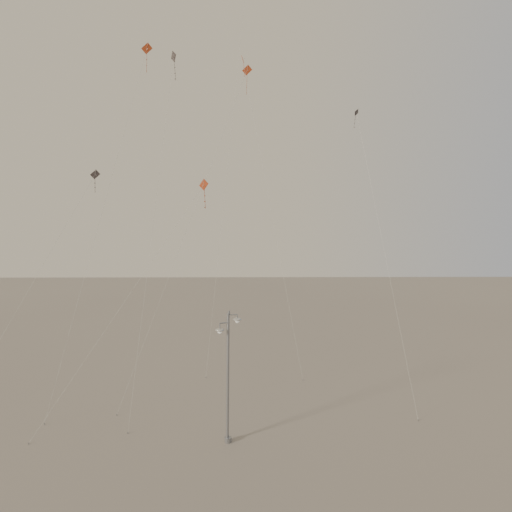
{
  "coord_description": "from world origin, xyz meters",
  "views": [
    {
      "loc": [
        2.1,
        -21.93,
        13.17
      ],
      "look_at": [
        2.44,
        5.0,
        11.14
      ],
      "focal_mm": 28.0,
      "sensor_mm": 36.0,
      "label": 1
    }
  ],
  "objects": [
    {
      "name": "ground",
      "position": [
        0.0,
        0.0,
        0.0
      ],
      "size": [
        160.0,
        160.0,
        0.0
      ],
      "primitive_type": "plane",
      "color": "gray",
      "rests_on": "ground"
    },
    {
      "name": "street_lamp",
      "position": [
        0.71,
        1.49,
        4.34
      ],
      "size": [
        1.55,
        0.87,
        8.13
      ],
      "color": "gray",
      "rests_on": "ground"
    },
    {
      "name": "kite_0",
      "position": [
        -8.22,
        13.39,
        23.35
      ],
      "size": [
        4.82,
        12.25,
        29.75
      ],
      "rotation": [
        0.0,
        0.0,
        0.54
      ],
      "color": "maroon",
      "rests_on": "ground"
    },
    {
      "name": "kite_1",
      "position": [
        -4.38,
        8.7,
        20.18
      ],
      "size": [
        2.06,
        8.34,
        26.85
      ],
      "rotation": [
        0.0,
        0.0,
        -0.51
      ],
      "color": "#362E2D",
      "rests_on": "ground"
    },
    {
      "name": "kite_2",
      "position": [
        1.19,
        16.91,
        31.01
      ],
      "size": [
        4.3,
        6.4,
        38.47
      ],
      "rotation": [
        0.0,
        0.0,
        0.66
      ],
      "color": "#A1371A",
      "rests_on": "ground"
    },
    {
      "name": "kite_3",
      "position": [
        -3.2,
        4.66,
        12.63
      ],
      "size": [
        10.64,
        4.34,
        16.36
      ],
      "rotation": [
        0.0,
        0.0,
        -0.31
      ],
      "color": "maroon",
      "rests_on": "ground"
    },
    {
      "name": "kite_4",
      "position": [
        12.28,
        12.7,
        17.47
      ],
      "size": [
        1.8,
        12.04,
        24.0
      ],
      "rotation": [
        0.0,
        0.0,
        1.33
      ],
      "color": "#362E2D",
      "rests_on": "ground"
    },
    {
      "name": "kite_5",
      "position": [
        2.67,
        15.94,
        21.56
      ],
      "size": [
        5.37,
        6.82,
        29.46
      ],
      "rotation": [
        0.0,
        0.0,
        -1.27
      ],
      "color": "#A1371A",
      "rests_on": "ground"
    },
    {
      "name": "kite_6",
      "position": [
        -10.83,
        5.67,
        12.81
      ],
      "size": [
        7.44,
        7.15,
        17.22
      ],
      "rotation": [
        0.0,
        0.0,
        0.6
      ],
      "color": "#362E2D",
      "rests_on": "ground"
    },
    {
      "name": "kite_7",
      "position": [
        -0.01,
        18.7,
        23.95
      ],
      "size": [
        9.55,
        17.22,
        30.25
      ],
      "rotation": [
        0.0,
        0.0,
        0.34
      ],
      "color": "maroon",
      "rests_on": "ground"
    }
  ]
}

